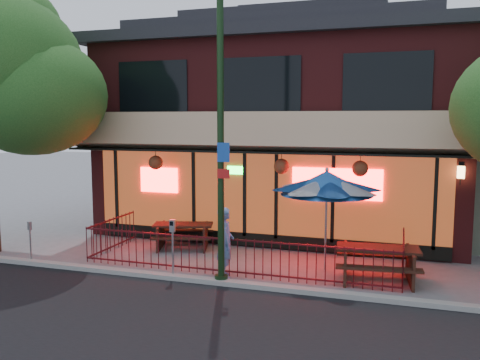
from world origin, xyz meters
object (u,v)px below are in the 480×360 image
object	(u,v)px
parking_meter_far	(30,235)
picnic_table_right	(378,259)
street_light	(221,154)
patio_umbrella	(327,183)
pedestrian	(225,242)
picnic_table_left	(183,232)
parking_meter_near	(173,239)

from	to	relation	value
parking_meter_far	picnic_table_right	bearing A→B (deg)	8.27
street_light	parking_meter_far	distance (m)	6.07
parking_meter_far	patio_umbrella	bearing A→B (deg)	13.20
parking_meter_far	street_light	bearing A→B (deg)	-0.03
picnic_table_right	pedestrian	world-z (taller)	pedestrian
picnic_table_left	patio_umbrella	size ratio (longest dim) A/B	0.77
pedestrian	picnic_table_left	bearing A→B (deg)	22.25
picnic_table_right	parking_meter_near	xyz separation A→B (m)	(-4.88, -1.34, 0.45)
picnic_table_right	patio_umbrella	size ratio (longest dim) A/B	0.78
picnic_table_right	pedestrian	bearing A→B (deg)	-167.15
picnic_table_left	patio_umbrella	world-z (taller)	patio_umbrella
parking_meter_near	parking_meter_far	bearing A→B (deg)	180.00
street_light	parking_meter_near	world-z (taller)	street_light
street_light	picnic_table_right	size ratio (longest dim) A/B	3.28
street_light	parking_meter_near	distance (m)	2.49
picnic_table_right	patio_umbrella	world-z (taller)	patio_umbrella
patio_umbrella	picnic_table_right	bearing A→B (deg)	-20.36
patio_umbrella	parking_meter_near	xyz separation A→B (m)	(-3.53, -1.84, -1.32)
patio_umbrella	parking_meter_near	size ratio (longest dim) A/B	1.83
picnic_table_left	pedestrian	xyz separation A→B (m)	(2.19, -2.30, 0.39)
pedestrian	parking_meter_far	bearing A→B (deg)	73.82
street_light	picnic_table_left	distance (m)	4.47
street_light	pedestrian	xyz separation A→B (m)	(-0.07, 0.50, -2.26)
patio_umbrella	parking_meter_far	world-z (taller)	patio_umbrella
picnic_table_left	picnic_table_right	world-z (taller)	picnic_table_right
picnic_table_left	pedestrian	world-z (taller)	pedestrian
patio_umbrella	picnic_table_left	bearing A→B (deg)	167.94
pedestrian	picnic_table_right	bearing A→B (deg)	-98.51
patio_umbrella	parking_meter_far	size ratio (longest dim) A/B	2.32
street_light	patio_umbrella	size ratio (longest dim) A/B	2.57
street_light	patio_umbrella	world-z (taller)	street_light
picnic_table_right	parking_meter_near	world-z (taller)	parking_meter_near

